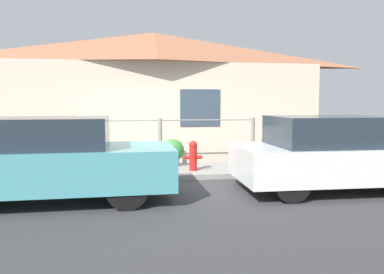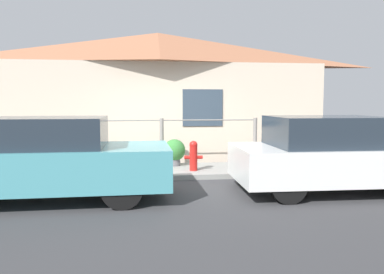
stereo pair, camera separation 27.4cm
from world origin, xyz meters
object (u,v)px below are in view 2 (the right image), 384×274
at_px(car_left, 44,159).
at_px(car_right, 331,154).
at_px(fire_hydrant, 193,155).
at_px(potted_plant_near_hydrant, 174,151).

xyz_separation_m(car_left, car_right, (5.11, 0.00, -0.02)).
bearing_deg(fire_hydrant, car_right, -38.56).
distance_m(fire_hydrant, potted_plant_near_hydrant, 0.82).
bearing_deg(car_right, car_left, -178.64).
bearing_deg(car_left, fire_hydrant, 32.88).
bearing_deg(car_left, car_right, -0.74).
relative_size(car_right, fire_hydrant, 5.37).
bearing_deg(potted_plant_near_hydrant, car_left, -133.04).
bearing_deg(car_right, fire_hydrant, 142.79).
distance_m(car_right, potted_plant_near_hydrant, 3.74).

